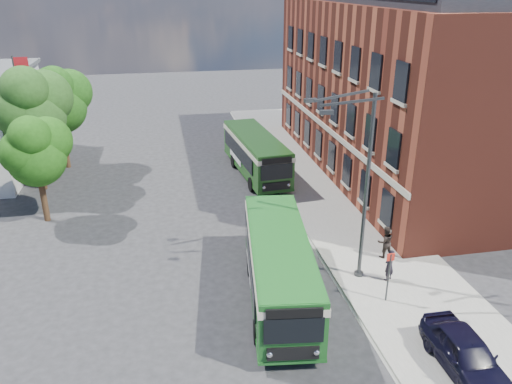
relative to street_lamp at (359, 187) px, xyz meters
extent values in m
plane|color=#27272A|center=(-4.84, 2.00, -4.79)|extent=(120.00, 120.00, 0.00)
cube|color=gray|center=(2.16, 10.00, -4.72)|extent=(6.00, 48.00, 0.15)
cube|color=beige|center=(-0.89, 10.00, -4.79)|extent=(0.12, 48.00, 0.01)
cube|color=maroon|center=(9.16, 14.00, 1.21)|extent=(12.00, 26.00, 12.00)
cube|color=#BCB59F|center=(3.12, 14.00, -1.19)|extent=(0.12, 26.00, 0.35)
cylinder|color=#35383A|center=(-17.34, 15.00, -0.29)|extent=(0.10, 0.10, 9.00)
cube|color=#B1141D|center=(-16.89, 15.00, 3.81)|extent=(0.90, 0.02, 0.60)
cylinder|color=#35383A|center=(0.36, 0.00, -4.64)|extent=(0.44, 0.44, 0.30)
cylinder|color=#35383A|center=(0.36, 0.00, -0.29)|extent=(0.18, 0.18, 9.00)
cube|color=#35383A|center=(-0.87, -0.60, 4.01)|extent=(2.58, 0.46, 0.37)
cube|color=#35383A|center=(-0.87, 0.60, 4.01)|extent=(2.58, 0.46, 0.37)
cube|color=#35383A|center=(-2.11, -1.08, 3.76)|extent=(0.55, 0.22, 0.16)
cube|color=#35383A|center=(-2.11, 1.08, 3.76)|extent=(0.55, 0.22, 0.16)
cylinder|color=#35383A|center=(0.76, -2.20, -3.54)|extent=(0.08, 0.08, 2.50)
cube|color=red|center=(0.76, -2.20, -2.44)|extent=(0.35, 0.04, 0.35)
cube|color=#1C5D20|center=(-3.84, -0.87, -3.02)|extent=(3.71, 9.82, 2.45)
cube|color=#1C5D20|center=(-3.84, -0.87, -4.29)|extent=(3.76, 9.86, 0.14)
cube|color=black|center=(-5.07, -0.41, -2.89)|extent=(1.08, 7.72, 1.10)
cube|color=black|center=(-2.53, -0.74, -2.89)|extent=(1.08, 7.72, 1.10)
cube|color=beige|center=(-3.84, -0.87, -2.19)|extent=(3.78, 9.89, 0.32)
cube|color=#1C5D20|center=(-3.84, -0.87, -1.83)|extent=(3.60, 9.71, 0.12)
cube|color=black|center=(-4.46, -5.65, -2.84)|extent=(2.14, 0.36, 1.05)
cube|color=black|center=(-4.46, -5.66, -2.09)|extent=(1.99, 0.34, 0.38)
cube|color=black|center=(-4.46, -5.66, -3.84)|extent=(1.89, 0.32, 0.55)
sphere|color=silver|center=(-5.30, -5.53, -3.84)|extent=(0.26, 0.26, 0.26)
sphere|color=silver|center=(-3.61, -5.75, -3.84)|extent=(0.26, 0.26, 0.26)
cube|color=black|center=(-3.22, 3.91, -2.79)|extent=(1.99, 0.34, 0.90)
cube|color=white|center=(-4.99, 0.29, -3.64)|extent=(0.45, 3.18, 0.45)
cylinder|color=black|center=(-5.38, -3.68, -4.29)|extent=(0.41, 1.03, 1.00)
cylinder|color=black|center=(-3.06, -3.98, -4.29)|extent=(0.41, 1.03, 1.00)
cylinder|color=black|center=(-4.74, 1.25, -4.29)|extent=(0.41, 1.03, 1.00)
cylinder|color=black|center=(-2.42, 0.95, -4.29)|extent=(0.41, 1.03, 1.00)
cube|color=#1F5219|center=(-1.84, 14.75, -3.02)|extent=(3.37, 9.79, 2.45)
cube|color=#1F5219|center=(-1.84, 14.75, -4.29)|extent=(3.42, 9.83, 0.14)
cube|color=black|center=(-3.14, 14.93, -2.89)|extent=(0.80, 7.77, 1.10)
cube|color=black|center=(-0.59, 15.16, -2.89)|extent=(0.80, 7.77, 1.10)
cube|color=beige|center=(-1.84, 14.75, -2.19)|extent=(3.44, 9.85, 0.32)
cube|color=#1F5219|center=(-1.84, 14.75, -1.83)|extent=(3.26, 9.68, 0.12)
cube|color=black|center=(-1.39, 9.94, -2.84)|extent=(2.15, 0.28, 1.05)
cube|color=black|center=(-1.39, 9.93, -2.09)|extent=(2.00, 0.26, 0.38)
cube|color=black|center=(-1.39, 9.93, -3.84)|extent=(1.90, 0.25, 0.55)
sphere|color=silver|center=(-2.24, 9.87, -3.84)|extent=(0.26, 0.26, 0.26)
sphere|color=silver|center=(-0.55, 10.03, -3.84)|extent=(0.26, 0.26, 0.26)
cube|color=black|center=(-2.28, 19.55, -2.79)|extent=(2.00, 0.26, 0.90)
cube|color=white|center=(-3.21, 15.62, -3.64)|extent=(0.33, 3.19, 0.45)
cylinder|color=black|center=(-2.73, 11.65, -4.29)|extent=(0.37, 1.02, 1.00)
cylinder|color=black|center=(-0.40, 11.87, -4.29)|extent=(0.37, 1.02, 1.00)
cylinder|color=black|center=(-3.19, 16.63, -4.29)|extent=(0.37, 1.02, 1.00)
cylinder|color=black|center=(-0.86, 16.84, -4.29)|extent=(0.37, 1.02, 1.00)
imported|color=black|center=(1.66, -6.83, -3.90)|extent=(1.82, 4.39, 1.49)
imported|color=black|center=(1.56, -0.67, -3.84)|extent=(0.69, 0.61, 1.60)
imported|color=black|center=(2.28, 1.38, -3.78)|extent=(0.85, 0.66, 1.72)
cylinder|color=#3D2616|center=(-15.63, 9.56, -3.39)|extent=(0.36, 0.36, 2.81)
sphere|color=#1C4E10|center=(-15.63, 9.56, -0.83)|extent=(3.32, 3.32, 3.32)
sphere|color=#1C4E10|center=(-14.99, 10.07, 0.00)|extent=(2.81, 2.81, 2.81)
sphere|color=#1C4E10|center=(-16.21, 9.11, -0.32)|extent=(2.55, 2.55, 2.55)
sphere|color=#1C4E10|center=(-15.63, 8.92, 0.64)|extent=(2.30, 2.30, 2.30)
cylinder|color=#3D2616|center=(-16.73, 14.81, -2.97)|extent=(0.36, 0.36, 3.64)
sphere|color=#234A19|center=(-16.73, 14.81, 0.33)|extent=(4.30, 4.30, 4.30)
sphere|color=#234A19|center=(-15.91, 15.47, 1.41)|extent=(3.64, 3.64, 3.64)
sphere|color=#234A19|center=(-17.48, 14.23, 1.00)|extent=(3.31, 3.31, 3.31)
sphere|color=#234A19|center=(-16.73, 13.98, 2.24)|extent=(2.98, 2.98, 2.98)
cylinder|color=#3D2616|center=(-15.77, 19.11, -3.12)|extent=(0.36, 0.36, 3.34)
sphere|color=#1C4B12|center=(-15.77, 19.11, -0.08)|extent=(3.95, 3.95, 3.95)
sphere|color=#1C4B12|center=(-15.01, 19.72, 0.91)|extent=(3.34, 3.34, 3.34)
sphere|color=#1C4B12|center=(-16.46, 18.58, 0.53)|extent=(3.04, 3.04, 3.04)
sphere|color=#1C4B12|center=(-15.77, 18.35, 1.67)|extent=(2.74, 2.74, 2.74)
camera|label=1|loc=(-8.50, -19.35, 8.46)|focal=35.00mm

